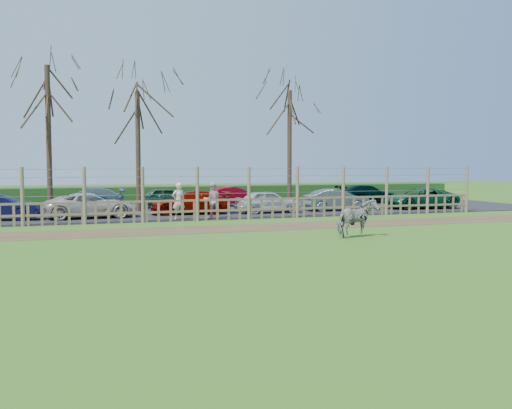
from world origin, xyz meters
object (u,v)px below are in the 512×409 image
object	(u,v)px
visitor_b	(212,200)
crow	(353,223)
visitor_a	(179,201)
car_9	(88,199)
car_11	(234,196)
zebra	(357,219)
car_13	(367,194)
car_4	(268,202)
car_5	(337,200)
tree_left	(48,104)
tree_right	(290,120)
car_2	(91,205)
car_3	(190,202)
tree_mid	(138,122)
car_6	(420,198)
car_10	(168,198)

from	to	relation	value
visitor_b	crow	distance (m)	6.89
visitor_a	car_9	world-z (taller)	visitor_a
car_11	zebra	bearing A→B (deg)	179.90
zebra	car_13	world-z (taller)	zebra
visitor_a	car_4	xyz separation A→B (m)	(5.23, 2.19, -0.26)
crow	car_5	xyz separation A→B (m)	(2.70, 6.90, 0.54)
tree_left	visitor_b	xyz separation A→B (m)	(7.36, -3.87, -4.71)
tree_right	visitor_b	bearing A→B (deg)	-138.85
car_2	car_13	xyz separation A→B (m)	(18.03, 5.23, 0.00)
visitor_b	car_11	distance (m)	8.30
car_3	crow	bearing A→B (deg)	41.08
visitor_b	car_13	world-z (taller)	visitor_b
car_3	car_4	world-z (taller)	same
visitor_a	car_9	distance (m)	8.68
car_3	car_4	size ratio (longest dim) A/B	1.17
tree_mid	zebra	world-z (taller)	tree_mid
car_3	zebra	bearing A→B (deg)	22.36
tree_mid	tree_right	size ratio (longest dim) A/B	0.93
car_9	car_5	bearing A→B (deg)	70.24
crow	car_11	world-z (taller)	car_11
visitor_a	car_9	size ratio (longest dim) A/B	0.42
tree_mid	car_3	xyz separation A→B (m)	(2.37, -2.23, -4.23)
visitor_a	car_2	xyz separation A→B (m)	(-3.84, 2.21, -0.26)
tree_right	car_11	size ratio (longest dim) A/B	2.02
crow	car_2	size ratio (longest dim) A/B	0.06
crow	car_9	world-z (taller)	car_9
tree_mid	car_11	size ratio (longest dim) A/B	1.87
car_6	car_4	bearing A→B (deg)	-84.99
car_5	tree_mid	bearing A→B (deg)	80.38
visitor_b	car_10	distance (m)	7.41
visitor_a	car_11	size ratio (longest dim) A/B	0.47
tree_right	tree_left	bearing A→B (deg)	-173.66
car_3	visitor_a	bearing A→B (deg)	-18.56
tree_mid	car_10	size ratio (longest dim) A/B	1.94
tree_right	car_10	bearing A→B (deg)	164.06
crow	tree_left	bearing A→B (deg)	145.47
visitor_a	visitor_b	size ratio (longest dim) A/B	1.00
car_3	car_6	bearing A→B (deg)	91.35
visitor_a	tree_right	bearing A→B (deg)	-154.84
visitor_a	car_6	world-z (taller)	visitor_a
car_3	car_13	xyz separation A→B (m)	(13.04, 4.66, 0.00)
tree_left	car_9	distance (m)	6.58
crow	car_10	world-z (taller)	car_10
car_10	zebra	bearing A→B (deg)	-160.36
tree_right	car_6	size ratio (longest dim) A/B	1.70
car_5	car_6	bearing A→B (deg)	-88.18
tree_right	car_6	world-z (taller)	tree_right
zebra	car_11	size ratio (longest dim) A/B	0.44
car_6	car_13	distance (m)	5.30
tree_right	crow	world-z (taller)	tree_right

